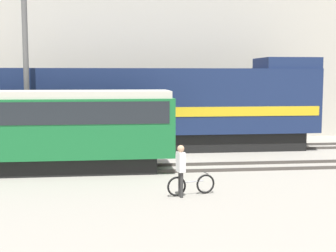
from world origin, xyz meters
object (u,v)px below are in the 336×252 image
streetcar (26,126)px  person (181,165)px  freight_locomotive (153,107)px  bicycle (191,185)px  utility_pole_left (26,71)px

streetcar → person: 7.52m
freight_locomotive → person: (0.08, -10.06, -1.27)m
freight_locomotive → bicycle: 10.03m
bicycle → person: bearing=-148.6°
freight_locomotive → person: size_ratio=10.32×
bicycle → utility_pole_left: (-6.64, 7.12, 3.92)m
person → streetcar: bearing=141.3°
bicycle → person: 0.87m
streetcar → bicycle: (6.23, -4.42, -1.63)m
streetcar → utility_pole_left: 3.57m
person → utility_pole_left: size_ratio=0.21×
bicycle → person: person is taller
utility_pole_left → freight_locomotive: bearing=23.6°
streetcar → utility_pole_left: utility_pole_left is taller
freight_locomotive → person: freight_locomotive is taller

